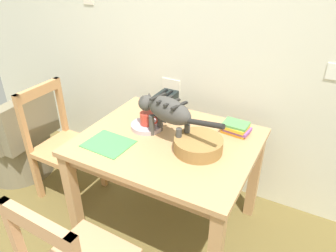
{
  "coord_description": "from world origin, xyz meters",
  "views": [
    {
      "loc": [
        0.88,
        -0.39,
        1.84
      ],
      "look_at": [
        0.06,
        1.13,
        0.85
      ],
      "focal_mm": 33.78,
      "sensor_mm": 36.0,
      "label": 1
    }
  ],
  "objects_px": {
    "saucer_bowl": "(147,126)",
    "magazine": "(108,144)",
    "wicker_basket": "(198,145)",
    "toaster": "(165,105)",
    "wicker_armchair": "(19,145)",
    "cat": "(167,111)",
    "book_stack": "(236,128)",
    "dining_table": "(168,152)",
    "wooden_chair_far": "(62,145)",
    "coffee_mug": "(147,119)"
  },
  "relations": [
    {
      "from": "wooden_chair_far",
      "to": "book_stack",
      "type": "bearing_deg",
      "value": 105.5
    },
    {
      "from": "saucer_bowl",
      "to": "magazine",
      "type": "bearing_deg",
      "value": -110.37
    },
    {
      "from": "coffee_mug",
      "to": "toaster",
      "type": "xyz_separation_m",
      "value": [
        0.02,
        0.22,
        0.01
      ]
    },
    {
      "from": "book_stack",
      "to": "saucer_bowl",
      "type": "bearing_deg",
      "value": -157.98
    },
    {
      "from": "dining_table",
      "to": "saucer_bowl",
      "type": "height_order",
      "value": "saucer_bowl"
    },
    {
      "from": "cat",
      "to": "book_stack",
      "type": "relative_size",
      "value": 3.42
    },
    {
      "from": "saucer_bowl",
      "to": "magazine",
      "type": "relative_size",
      "value": 0.78
    },
    {
      "from": "magazine",
      "to": "cat",
      "type": "bearing_deg",
      "value": 42.42
    },
    {
      "from": "wooden_chair_far",
      "to": "saucer_bowl",
      "type": "bearing_deg",
      "value": 99.73
    },
    {
      "from": "wicker_basket",
      "to": "wooden_chair_far",
      "type": "height_order",
      "value": "wooden_chair_far"
    },
    {
      "from": "saucer_bowl",
      "to": "cat",
      "type": "bearing_deg",
      "value": -15.93
    },
    {
      "from": "dining_table",
      "to": "magazine",
      "type": "height_order",
      "value": "magazine"
    },
    {
      "from": "book_stack",
      "to": "wooden_chair_far",
      "type": "bearing_deg",
      "value": -165.22
    },
    {
      "from": "book_stack",
      "to": "cat",
      "type": "bearing_deg",
      "value": -143.53
    },
    {
      "from": "dining_table",
      "to": "book_stack",
      "type": "distance_m",
      "value": 0.48
    },
    {
      "from": "cat",
      "to": "wicker_armchair",
      "type": "relative_size",
      "value": 0.83
    },
    {
      "from": "saucer_bowl",
      "to": "book_stack",
      "type": "xyz_separation_m",
      "value": [
        0.55,
        0.22,
        0.02
      ]
    },
    {
      "from": "book_stack",
      "to": "toaster",
      "type": "relative_size",
      "value": 0.95
    },
    {
      "from": "cat",
      "to": "coffee_mug",
      "type": "height_order",
      "value": "cat"
    },
    {
      "from": "cat",
      "to": "toaster",
      "type": "relative_size",
      "value": 3.25
    },
    {
      "from": "saucer_bowl",
      "to": "wicker_basket",
      "type": "bearing_deg",
      "value": -12.52
    },
    {
      "from": "dining_table",
      "to": "wicker_basket",
      "type": "height_order",
      "value": "wicker_basket"
    },
    {
      "from": "wicker_armchair",
      "to": "cat",
      "type": "bearing_deg",
      "value": -90.3
    },
    {
      "from": "coffee_mug",
      "to": "wicker_basket",
      "type": "relative_size",
      "value": 0.45
    },
    {
      "from": "cat",
      "to": "coffee_mug",
      "type": "distance_m",
      "value": 0.22
    },
    {
      "from": "saucer_bowl",
      "to": "magazine",
      "type": "height_order",
      "value": "saucer_bowl"
    },
    {
      "from": "dining_table",
      "to": "wooden_chair_far",
      "type": "height_order",
      "value": "wooden_chair_far"
    },
    {
      "from": "dining_table",
      "to": "wicker_armchair",
      "type": "distance_m",
      "value": 1.55
    },
    {
      "from": "wicker_basket",
      "to": "wooden_chair_far",
      "type": "xyz_separation_m",
      "value": [
        -1.16,
        -0.02,
        -0.35
      ]
    },
    {
      "from": "wooden_chair_far",
      "to": "wicker_armchair",
      "type": "relative_size",
      "value": 1.19
    },
    {
      "from": "book_stack",
      "to": "wicker_basket",
      "type": "height_order",
      "value": "wicker_basket"
    },
    {
      "from": "book_stack",
      "to": "wicker_armchair",
      "type": "relative_size",
      "value": 0.24
    },
    {
      "from": "coffee_mug",
      "to": "wicker_basket",
      "type": "height_order",
      "value": "coffee_mug"
    },
    {
      "from": "dining_table",
      "to": "coffee_mug",
      "type": "height_order",
      "value": "coffee_mug"
    },
    {
      "from": "cat",
      "to": "saucer_bowl",
      "type": "relative_size",
      "value": 2.95
    },
    {
      "from": "coffee_mug",
      "to": "wooden_chair_far",
      "type": "xyz_separation_m",
      "value": [
        -0.74,
        -0.12,
        -0.37
      ]
    },
    {
      "from": "magazine",
      "to": "wooden_chair_far",
      "type": "distance_m",
      "value": 0.72
    },
    {
      "from": "wicker_basket",
      "to": "toaster",
      "type": "bearing_deg",
      "value": 141.84
    },
    {
      "from": "coffee_mug",
      "to": "magazine",
      "type": "distance_m",
      "value": 0.32
    },
    {
      "from": "cat",
      "to": "wicker_armchair",
      "type": "bearing_deg",
      "value": 108.44
    },
    {
      "from": "dining_table",
      "to": "wicker_armchair",
      "type": "xyz_separation_m",
      "value": [
        -1.5,
        -0.05,
        -0.39
      ]
    },
    {
      "from": "saucer_bowl",
      "to": "toaster",
      "type": "relative_size",
      "value": 1.1
    },
    {
      "from": "coffee_mug",
      "to": "wicker_armchair",
      "type": "xyz_separation_m",
      "value": [
        -1.31,
        -0.12,
        -0.55
      ]
    },
    {
      "from": "coffee_mug",
      "to": "magazine",
      "type": "height_order",
      "value": "coffee_mug"
    },
    {
      "from": "dining_table",
      "to": "magazine",
      "type": "relative_size",
      "value": 3.94
    },
    {
      "from": "magazine",
      "to": "toaster",
      "type": "relative_size",
      "value": 1.41
    },
    {
      "from": "cat",
      "to": "toaster",
      "type": "bearing_deg",
      "value": 46.38
    },
    {
      "from": "magazine",
      "to": "wicker_basket",
      "type": "xyz_separation_m",
      "value": [
        0.53,
        0.2,
        0.04
      ]
    },
    {
      "from": "magazine",
      "to": "book_stack",
      "type": "distance_m",
      "value": 0.84
    },
    {
      "from": "cat",
      "to": "wicker_armchair",
      "type": "distance_m",
      "value": 1.64
    }
  ]
}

